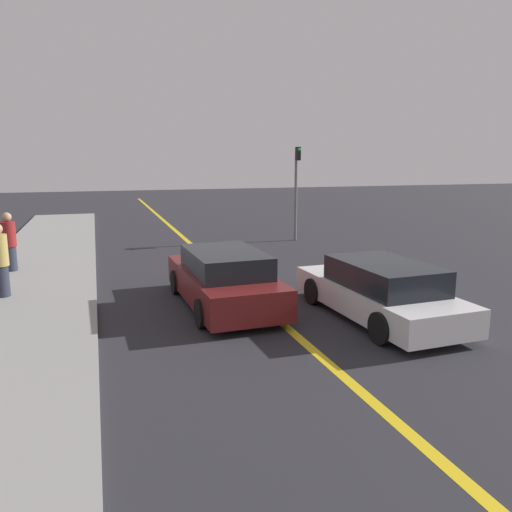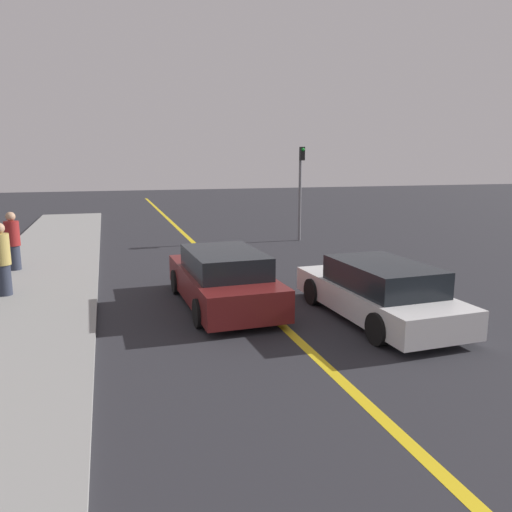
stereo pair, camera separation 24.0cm
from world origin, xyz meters
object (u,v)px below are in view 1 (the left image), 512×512
object	(u,v)px
pedestrian_far_standing	(0,261)
pedestrian_by_sign	(9,242)
car_ahead_center	(224,279)
traffic_light	(296,184)
car_near_right_lane	(379,291)

from	to	relation	value
pedestrian_far_standing	pedestrian_by_sign	xyz separation A→B (m)	(-0.24, 3.09, -0.02)
car_ahead_center	traffic_light	bearing A→B (deg)	56.10
car_ahead_center	pedestrian_by_sign	size ratio (longest dim) A/B	2.61
pedestrian_far_standing	traffic_light	size ratio (longest dim) A/B	0.46
car_near_right_lane	car_ahead_center	size ratio (longest dim) A/B	1.00
car_ahead_center	pedestrian_far_standing	xyz separation A→B (m)	(-5.06, 2.12, 0.35)
pedestrian_by_sign	traffic_light	world-z (taller)	traffic_light
car_near_right_lane	pedestrian_by_sign	xyz separation A→B (m)	(-8.29, 7.16, 0.36)
car_ahead_center	car_near_right_lane	bearing A→B (deg)	-34.96
pedestrian_far_standing	car_ahead_center	bearing A→B (deg)	-22.68
pedestrian_far_standing	traffic_light	xyz separation A→B (m)	(10.36, 6.34, 1.41)
pedestrian_far_standing	pedestrian_by_sign	size ratio (longest dim) A/B	1.02
car_ahead_center	pedestrian_far_standing	size ratio (longest dim) A/B	2.55
traffic_light	car_near_right_lane	bearing A→B (deg)	-102.54
car_ahead_center	traffic_light	world-z (taller)	traffic_light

